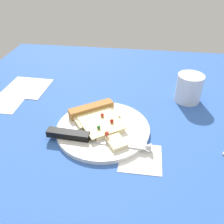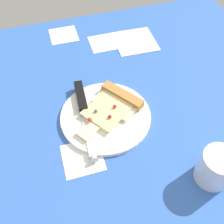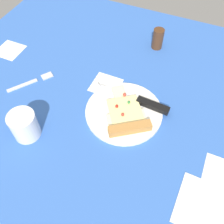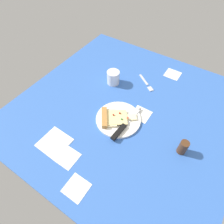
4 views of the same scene
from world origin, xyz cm
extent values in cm
cube|color=#3360B7|center=(0.00, 0.00, -1.50)|extent=(111.78, 111.78, 3.00)
cube|color=white|center=(-7.30, -38.51, -0.10)|extent=(9.00, 9.00, 0.20)
cube|color=white|center=(8.65, 0.88, -0.10)|extent=(9.00, 9.00, 0.20)
cube|color=white|center=(0.56, -2.59, -0.10)|extent=(9.00, 9.00, 0.20)
cylinder|color=white|center=(0.51, -8.66, 0.54)|extent=(22.73, 22.73, 1.09)
cube|color=beige|center=(-2.75, -10.97, 1.59)|extent=(11.26, 12.44, 1.00)
cube|color=beige|center=(1.73, -7.79, 1.59)|extent=(8.73, 9.11, 1.00)
cube|color=beige|center=(5.81, -4.90, 1.59)|extent=(6.32, 5.95, 1.00)
cube|color=#EDD88C|center=(-0.31, -9.24, 2.24)|extent=(13.48, 13.29, 0.30)
cube|color=#B27A3D|center=(-5.20, -12.71, 2.19)|extent=(9.06, 11.29, 2.20)
sphere|color=red|center=(-2.11, -9.29, 2.85)|extent=(0.92, 0.92, 0.92)
sphere|color=red|center=(4.87, -7.03, 2.90)|extent=(1.04, 1.04, 1.04)
sphere|color=#2D7A38|center=(2.77, -9.26, 2.82)|extent=(0.86, 0.86, 0.86)
sphere|color=#B21E14|center=(-0.36, -6.58, 2.84)|extent=(0.91, 0.91, 0.91)
cube|color=silver|center=(5.91, -3.97, 1.24)|extent=(2.71, 12.10, 0.30)
cone|color=silver|center=(6.27, 2.02, 1.24)|extent=(2.12, 2.12, 2.00)
cube|color=black|center=(5.20, -15.95, 1.89)|extent=(2.79, 10.11, 1.60)
cylinder|color=white|center=(-16.83, 13.24, 4.02)|extent=(7.35, 7.35, 8.05)
cube|color=white|center=(-17.32, -36.26, 0.20)|extent=(13.42, 13.42, 0.40)
camera|label=1|loc=(46.75, -0.07, 38.43)|focal=39.46mm
camera|label=2|loc=(10.78, 31.32, 53.57)|focal=42.75mm
camera|label=3|loc=(-41.86, -23.39, 60.48)|focal=40.57mm
camera|label=4|loc=(29.23, -58.34, 77.12)|focal=30.20mm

